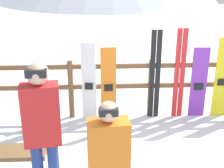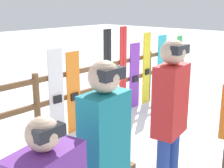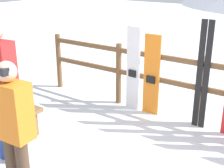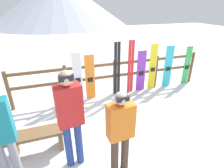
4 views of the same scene
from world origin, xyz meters
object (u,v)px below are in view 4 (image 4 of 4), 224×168
(snowboard_white, at_px, (78,78))
(snowboard_yellow, at_px, (153,67))
(snowboard_cyan, at_px, (168,67))
(person_red, at_px, (70,114))
(ski_pair_red, at_px, (131,67))
(snowboard_green, at_px, (187,65))
(person_orange, at_px, (120,129))
(snowboard_orange, at_px, (90,78))
(ski_pair_black, at_px, (117,69))
(bench, at_px, (37,138))
(snowboard_purple, at_px, (141,71))

(snowboard_white, height_order, snowboard_yellow, snowboard_yellow)
(snowboard_white, xyz_separation_m, snowboard_yellow, (2.48, 0.00, 0.04))
(snowboard_yellow, xyz_separation_m, snowboard_cyan, (0.61, -0.00, -0.05))
(person_red, relative_size, snowboard_cyan, 1.26)
(ski_pair_red, relative_size, snowboard_green, 1.25)
(ski_pair_red, xyz_separation_m, snowboard_green, (2.21, -0.00, -0.18))
(person_orange, relative_size, snowboard_white, 1.05)
(snowboard_orange, xyz_separation_m, snowboard_green, (3.52, -0.00, -0.01))
(ski_pair_black, bearing_deg, ski_pair_red, 0.00)
(bench, xyz_separation_m, snowboard_yellow, (3.57, 1.79, 0.43))
(person_red, distance_m, person_orange, 0.84)
(person_red, relative_size, snowboard_yellow, 1.18)
(ski_pair_red, bearing_deg, bench, -147.06)
(bench, distance_m, snowboard_yellow, 4.01)
(snowboard_orange, distance_m, ski_pair_red, 1.33)
(person_red, distance_m, snowboard_cyan, 4.24)
(snowboard_yellow, bearing_deg, snowboard_cyan, -0.01)
(bench, relative_size, snowboard_white, 0.76)
(person_orange, bearing_deg, ski_pair_red, 62.39)
(ski_pair_black, height_order, snowboard_yellow, ski_pair_black)
(snowboard_green, bearing_deg, snowboard_orange, 180.00)
(person_orange, bearing_deg, snowboard_cyan, 43.79)
(snowboard_purple, relative_size, snowboard_yellow, 0.88)
(snowboard_white, height_order, snowboard_purple, snowboard_white)
(person_orange, xyz_separation_m, snowboard_orange, (0.11, 2.71, -0.21))
(snowboard_white, height_order, snowboard_green, snowboard_white)
(person_orange, height_order, snowboard_purple, person_orange)
(snowboard_orange, height_order, ski_pair_red, ski_pair_red)
(person_red, distance_m, snowboard_green, 4.93)
(snowboard_orange, height_order, snowboard_cyan, snowboard_cyan)
(bench, xyz_separation_m, person_orange, (1.34, -0.92, 0.56))
(snowboard_yellow, bearing_deg, snowboard_purple, -179.98)
(person_orange, bearing_deg, bench, 145.48)
(bench, xyz_separation_m, snowboard_cyan, (4.17, 1.79, 0.38))
(bench, bearing_deg, person_orange, -34.52)
(person_orange, distance_m, snowboard_cyan, 3.92)
(snowboard_white, relative_size, snowboard_yellow, 0.95)
(bench, relative_size, person_orange, 0.72)
(person_orange, xyz_separation_m, snowboard_green, (3.63, 2.71, -0.22))
(bench, relative_size, snowboard_purple, 0.82)
(snowboard_white, height_order, ski_pair_black, ski_pair_black)
(person_red, relative_size, ski_pair_black, 1.08)
(snowboard_orange, height_order, snowboard_green, snowboard_orange)
(bench, distance_m, snowboard_purple, 3.63)
(snowboard_orange, distance_m, snowboard_yellow, 2.12)
(person_orange, height_order, ski_pair_black, ski_pair_black)
(bench, xyz_separation_m, snowboard_orange, (1.45, 1.79, 0.35))
(snowboard_cyan, relative_size, snowboard_green, 1.06)
(person_red, height_order, snowboard_yellow, person_red)
(ski_pair_red, relative_size, snowboard_purple, 1.26)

